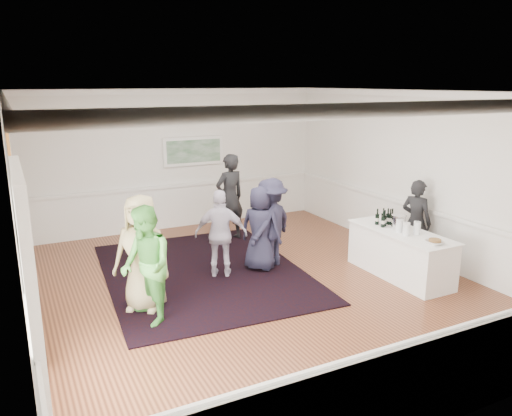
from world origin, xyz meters
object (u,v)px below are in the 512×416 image
guest_tan (142,253)px  guest_navy (260,228)px  guest_dark_b (230,198)px  nut_bowl (435,242)px  guest_lilac (221,234)px  guest_dark_a (271,223)px  ice_bucket (398,222)px  guest_green (146,266)px  bartender (416,222)px  serving_table (400,253)px

guest_tan → guest_navy: size_ratio=1.14×
guest_dark_b → nut_bowl: size_ratio=6.64×
guest_lilac → guest_tan: bearing=50.0°
guest_navy → guest_tan: bearing=65.7°
guest_dark_a → ice_bucket: bearing=116.5°
guest_green → guest_dark_b: bearing=133.3°
bartender → ice_bucket: (-0.67, -0.25, 0.14)m
guest_dark_b → ice_bucket: guest_dark_b is taller
guest_dark_a → bartender: bearing=129.0°
guest_dark_a → guest_navy: (-0.23, -0.04, -0.05)m
bartender → guest_dark_b: (-2.53, 2.88, 0.14)m
ice_bucket → serving_table: bearing=-107.5°
guest_green → guest_lilac: bearing=119.4°
guest_green → guest_lilac: (1.61, 1.14, -0.07)m
bartender → ice_bucket: bartender is taller
serving_table → guest_dark_b: bearing=119.0°
guest_dark_a → guest_green: bearing=-4.2°
guest_lilac → ice_bucket: 3.12m
guest_dark_a → ice_bucket: size_ratio=6.41×
bartender → guest_navy: bartender is taller
guest_dark_b → guest_navy: 1.89m
serving_table → guest_green: 4.44m
guest_navy → ice_bucket: 2.44m
ice_bucket → guest_tan: bearing=172.5°
ice_bucket → guest_lilac: bearing=156.2°
guest_navy → bartender: bearing=-150.6°
bartender → guest_dark_a: size_ratio=0.96×
guest_green → nut_bowl: bearing=70.8°
serving_table → nut_bowl: nut_bowl is taller
ice_bucket → guest_dark_a: bearing=145.0°
serving_table → guest_tan: size_ratio=1.16×
serving_table → ice_bucket: 0.55m
ice_bucket → nut_bowl: 0.93m
bartender → guest_dark_b: bearing=23.7°
bartender → nut_bowl: size_ratio=5.68×
guest_dark_b → nut_bowl: 4.43m
serving_table → bartender: size_ratio=1.27×
guest_navy → ice_bucket: size_ratio=5.99×
guest_green → guest_dark_a: bearing=108.4°
guest_lilac → ice_bucket: size_ratio=5.99×
bartender → guest_navy: size_ratio=1.03×
guest_dark_b → guest_navy: guest_dark_b is taller
nut_bowl → guest_tan: bearing=160.9°
guest_dark_b → ice_bucket: (1.86, -3.13, 0.00)m
guest_dark_a → nut_bowl: guest_dark_a is taller
guest_green → ice_bucket: size_ratio=6.55×
guest_green → guest_dark_a: (2.61, 1.17, -0.02)m
bartender → guest_dark_b: guest_dark_b is taller
guest_lilac → ice_bucket: bearing=-177.4°
guest_lilac → guest_dark_a: (1.00, 0.04, 0.05)m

